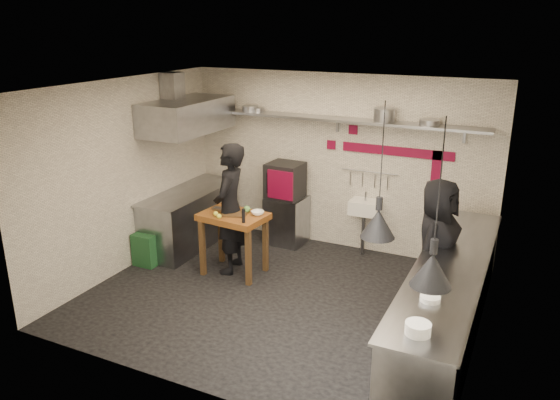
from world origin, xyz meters
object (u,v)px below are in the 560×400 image
at_px(green_bin, 148,248).
at_px(chef_left, 230,209).
at_px(oven_stand, 287,220).
at_px(combi_oven, 285,181).
at_px(chef_right, 436,246).
at_px(prep_table, 234,244).

relative_size(green_bin, chef_left, 0.26).
relative_size(oven_stand, combi_oven, 1.38).
distance_m(chef_left, chef_right, 2.92).
height_order(oven_stand, chef_right, chef_right).
distance_m(prep_table, chef_left, 0.52).
relative_size(prep_table, chef_left, 0.48).
bearing_deg(chef_right, prep_table, 104.51).
bearing_deg(combi_oven, chef_left, -99.64).
distance_m(green_bin, chef_right, 4.25).
bearing_deg(combi_oven, chef_right, -20.93).
relative_size(combi_oven, green_bin, 1.16).
xyz_separation_m(combi_oven, chef_right, (2.64, -1.16, -0.22)).
distance_m(oven_stand, combi_oven, 0.69).
height_order(oven_stand, combi_oven, combi_oven).
bearing_deg(chef_right, combi_oven, 77.09).
bearing_deg(green_bin, oven_stand, 47.35).
bearing_deg(oven_stand, chef_right, -21.74).
xyz_separation_m(chef_left, chef_right, (2.92, 0.12, -0.09)).
height_order(combi_oven, chef_left, chef_left).
bearing_deg(green_bin, chef_left, 16.21).
distance_m(oven_stand, chef_right, 2.92).
bearing_deg(combi_oven, oven_stand, 76.55).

